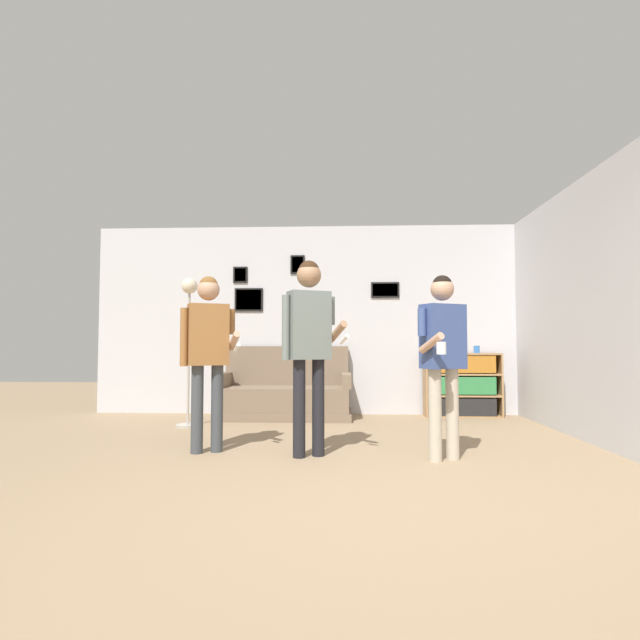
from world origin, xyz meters
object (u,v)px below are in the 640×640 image
at_px(bookshelf, 462,385).
at_px(person_player_foreground_left, 208,344).
at_px(person_player_foreground_center, 309,334).
at_px(person_watcher_holding_cup, 443,347).
at_px(couch, 285,395).
at_px(drinking_cup, 477,349).
at_px(floor_lamp, 189,323).

distance_m(bookshelf, person_player_foreground_left, 3.79).
relative_size(bookshelf, person_player_foreground_center, 0.59).
xyz_separation_m(person_player_foreground_center, person_watcher_holding_cup, (1.16, -0.09, -0.11)).
xyz_separation_m(couch, person_player_foreground_center, (0.48, -2.34, 0.77)).
xyz_separation_m(person_watcher_holding_cup, drinking_cup, (0.98, 2.62, -0.04)).
xyz_separation_m(floor_lamp, drinking_cup, (3.71, 0.99, -0.32)).
bearing_deg(person_player_foreground_left, drinking_cup, 37.86).
height_order(couch, person_player_foreground_center, person_player_foreground_center).
bearing_deg(person_player_foreground_center, person_watcher_holding_cup, -4.59).
distance_m(couch, bookshelf, 2.43).
xyz_separation_m(floor_lamp, person_watcher_holding_cup, (2.72, -1.63, -0.28)).
height_order(person_watcher_holding_cup, drinking_cup, person_watcher_holding_cup).
xyz_separation_m(bookshelf, floor_lamp, (-3.50, -0.99, 0.81)).
relative_size(couch, person_player_foreground_left, 1.10).
xyz_separation_m(person_player_foreground_left, person_watcher_holding_cup, (2.10, -0.22, -0.02)).
bearing_deg(drinking_cup, person_player_foreground_center, -130.32).
bearing_deg(couch, person_player_foreground_left, -101.84).
xyz_separation_m(person_player_foreground_left, person_player_foreground_center, (0.94, -0.13, 0.09)).
height_order(floor_lamp, person_player_foreground_left, floor_lamp).
bearing_deg(couch, person_player_foreground_center, -78.44).
relative_size(floor_lamp, person_player_foreground_center, 1.04).
bearing_deg(floor_lamp, person_player_foreground_left, -66.37).
height_order(bookshelf, person_player_foreground_left, person_player_foreground_left).
xyz_separation_m(bookshelf, person_watcher_holding_cup, (-0.78, -2.62, 0.53)).
relative_size(couch, person_player_foreground_center, 1.03).
distance_m(floor_lamp, person_player_foreground_center, 2.20).
distance_m(person_player_foreground_left, drinking_cup, 3.91).
height_order(couch, bookshelf, couch).
height_order(couch, person_player_foreground_left, person_player_foreground_left).
bearing_deg(person_player_foreground_center, floor_lamp, 135.39).
relative_size(person_player_foreground_left, drinking_cup, 15.86).
bearing_deg(bookshelf, couch, -175.52).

